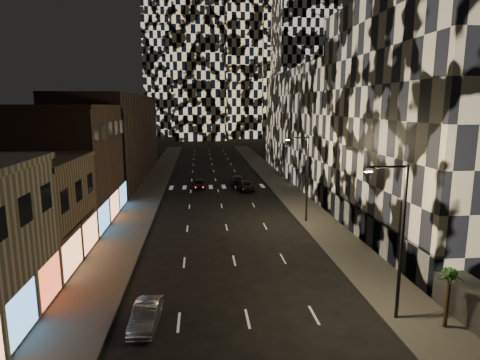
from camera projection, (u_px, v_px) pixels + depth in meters
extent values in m
cube|color=#47443F|center=(151.00, 188.00, 60.63)|extent=(4.00, 120.00, 0.15)
cube|color=#47443F|center=(281.00, 185.00, 62.62)|extent=(4.00, 120.00, 0.15)
cube|color=#4C4C47|center=(165.00, 187.00, 60.84)|extent=(0.20, 120.00, 0.15)
cube|color=#4C4C47|center=(268.00, 185.00, 62.41)|extent=(0.20, 120.00, 0.15)
cube|color=#766147|center=(13.00, 215.00, 30.86)|extent=(10.00, 10.00, 8.00)
cube|color=#4C342B|center=(64.00, 166.00, 42.72)|extent=(10.00, 15.00, 12.00)
cube|color=#4C342B|center=(115.00, 137.00, 68.45)|extent=(10.00, 40.00, 14.00)
cube|color=#232326|center=(447.00, 120.00, 36.68)|extent=(16.00, 25.00, 22.00)
cube|color=#383838|center=(360.00, 222.00, 37.65)|extent=(0.60, 25.00, 3.00)
cube|color=#232326|center=(331.00, 125.00, 68.83)|extent=(16.00, 40.00, 18.00)
cube|color=black|center=(199.00, 4.00, 140.78)|extent=(18.00, 18.00, 95.00)
cylinder|color=black|center=(402.00, 244.00, 22.52)|extent=(0.20, 0.20, 9.00)
cylinder|color=black|center=(388.00, 167.00, 21.61)|extent=(2.20, 0.14, 0.14)
cube|color=black|center=(368.00, 169.00, 21.52)|extent=(0.50, 0.25, 0.18)
cube|color=#FFEAB2|center=(368.00, 172.00, 21.54)|extent=(0.35, 0.18, 0.06)
cylinder|color=black|center=(307.00, 180.00, 42.08)|extent=(0.20, 0.20, 9.00)
cylinder|color=black|center=(298.00, 138.00, 41.17)|extent=(2.20, 0.14, 0.14)
cube|color=black|center=(288.00, 139.00, 41.08)|extent=(0.50, 0.25, 0.18)
cube|color=#FFEAB2|center=(288.00, 140.00, 41.10)|extent=(0.35, 0.18, 0.06)
imported|color=gray|center=(146.00, 315.00, 22.63)|extent=(1.65, 4.01, 1.29)
imported|color=black|center=(199.00, 184.00, 60.07)|extent=(1.74, 4.29, 1.46)
imported|color=black|center=(237.00, 180.00, 63.19)|extent=(2.57, 5.32, 1.49)
imported|color=black|center=(245.00, 186.00, 58.80)|extent=(2.54, 4.94, 1.33)
cylinder|color=#47331E|center=(447.00, 302.00, 22.12)|extent=(0.22, 0.22, 2.94)
sphere|color=#214B1A|center=(450.00, 275.00, 21.83)|extent=(0.64, 0.64, 0.64)
cone|color=#214B1A|center=(454.00, 276.00, 21.79)|extent=(1.29, 0.65, 0.78)
cone|color=#214B1A|center=(452.00, 274.00, 21.98)|extent=(1.21, 0.91, 0.78)
cone|color=#214B1A|center=(448.00, 274.00, 22.06)|extent=(0.38, 1.29, 0.78)
cone|color=#214B1A|center=(445.00, 275.00, 21.98)|extent=(1.09, 1.07, 0.78)
cone|color=#214B1A|center=(446.00, 276.00, 21.79)|extent=(1.30, 0.42, 0.78)
cone|color=#214B1A|center=(450.00, 277.00, 21.63)|extent=(0.88, 1.22, 0.78)
cone|color=#214B1A|center=(454.00, 277.00, 21.64)|extent=(0.68, 1.28, 0.78)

